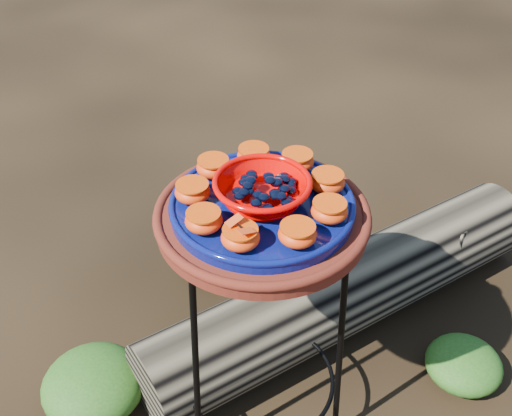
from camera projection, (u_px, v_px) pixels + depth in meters
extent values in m
plane|color=black|center=(261.00, 411.00, 1.86)|extent=(60.00, 60.00, 0.00)
cylinder|color=#4A1611|center=(262.00, 218.00, 1.42)|extent=(0.47, 0.47, 0.04)
cylinder|color=#050C33|center=(262.00, 207.00, 1.40)|extent=(0.40, 0.40, 0.03)
ellipsoid|color=red|center=(240.00, 238.00, 1.27)|extent=(0.08, 0.08, 0.04)
ellipsoid|color=red|center=(297.00, 234.00, 1.27)|extent=(0.08, 0.08, 0.04)
ellipsoid|color=red|center=(329.00, 211.00, 1.33)|extent=(0.08, 0.08, 0.04)
ellipsoid|color=red|center=(327.00, 182.00, 1.42)|extent=(0.08, 0.08, 0.04)
ellipsoid|color=red|center=(297.00, 161.00, 1.48)|extent=(0.08, 0.08, 0.04)
ellipsoid|color=red|center=(254.00, 156.00, 1.50)|extent=(0.08, 0.08, 0.04)
ellipsoid|color=red|center=(213.00, 167.00, 1.46)|extent=(0.08, 0.08, 0.04)
ellipsoid|color=red|center=(193.00, 192.00, 1.39)|extent=(0.08, 0.08, 0.04)
ellipsoid|color=red|center=(204.00, 221.00, 1.31)|extent=(0.08, 0.08, 0.04)
ellipsoid|color=#1A4612|center=(93.00, 384.00, 1.85)|extent=(0.30, 0.30, 0.15)
ellipsoid|color=#1A4612|center=(464.00, 364.00, 1.93)|extent=(0.23, 0.23, 0.12)
ellipsoid|color=#1A4612|center=(215.00, 254.00, 2.30)|extent=(0.27, 0.27, 0.14)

